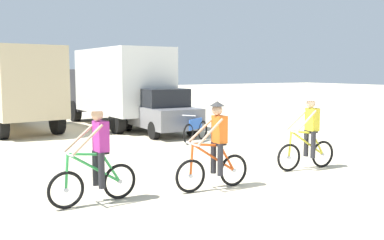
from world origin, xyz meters
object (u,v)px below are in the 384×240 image
sedan_parked (159,111)px  box_truck_white_box (117,83)px  cyclist_orange_shirt (96,158)px  box_truck_tan_camper (11,84)px  cyclist_cowboy_hat (215,149)px  cyclist_near_camera (309,135)px  bicycle_spare (196,130)px

sedan_parked → box_truck_white_box: bearing=98.5°
sedan_parked → cyclist_orange_shirt: bearing=-123.8°
box_truck_tan_camper → cyclist_cowboy_hat: size_ratio=3.83×
box_truck_tan_camper → cyclist_cowboy_hat: (2.06, -11.83, -1.03)m
cyclist_near_camera → box_truck_white_box: bearing=94.4°
bicycle_spare → sedan_parked: bearing=94.0°
box_truck_white_box → cyclist_orange_shirt: (-4.61, -10.68, -1.03)m
sedan_parked → cyclist_cowboy_hat: bearing=-108.6°
box_truck_white_box → sedan_parked: bearing=-81.5°
box_truck_white_box → cyclist_cowboy_hat: (-2.19, -10.97, -1.03)m
box_truck_tan_camper → box_truck_white_box: bearing=-11.4°
box_truck_white_box → bicycle_spare: box_truck_white_box is taller
box_truck_tan_camper → cyclist_orange_shirt: (-0.36, -11.53, -1.03)m
box_truck_white_box → cyclist_cowboy_hat: size_ratio=3.76×
cyclist_cowboy_hat → bicycle_spare: cyclist_cowboy_hat is taller
box_truck_white_box → cyclist_orange_shirt: 11.68m
cyclist_near_camera → cyclist_orange_shirt: bearing=-179.4°
cyclist_orange_shirt → cyclist_near_camera: 5.44m
box_truck_tan_camper → sedan_parked: size_ratio=1.65×
box_truck_white_box → sedan_parked: box_truck_white_box is taller
cyclist_cowboy_hat → sedan_parked: bearing=71.4°
box_truck_tan_camper → sedan_parked: 6.23m
bicycle_spare → cyclist_cowboy_hat: bearing=-117.6°
box_truck_tan_camper → cyclist_orange_shirt: size_ratio=3.83×
box_truck_tan_camper → box_truck_white_box: (4.25, -0.85, 0.00)m
cyclist_orange_shirt → cyclist_near_camera: (5.44, 0.06, 0.00)m
box_truck_white_box → sedan_parked: 3.28m
cyclist_near_camera → sedan_parked: bearing=92.7°
bicycle_spare → cyclist_near_camera: bearing=-87.9°
sedan_parked → bicycle_spare: 2.53m
cyclist_orange_shirt → cyclist_cowboy_hat: size_ratio=1.00×
cyclist_orange_shirt → bicycle_spare: cyclist_orange_shirt is taller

